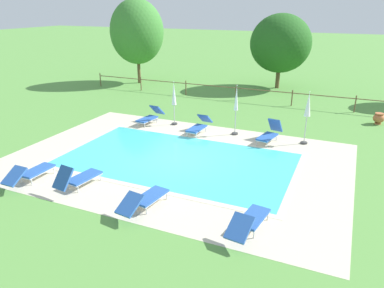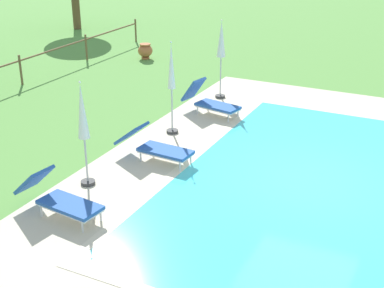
{
  "view_description": "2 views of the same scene",
  "coord_description": "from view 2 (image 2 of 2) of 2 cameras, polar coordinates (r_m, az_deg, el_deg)",
  "views": [
    {
      "loc": [
        6.38,
        -12.86,
        6.18
      ],
      "look_at": [
        0.47,
        0.5,
        0.6
      ],
      "focal_mm": 34.3,
      "sensor_mm": 36.0,
      "label": 1
    },
    {
      "loc": [
        -10.99,
        -2.59,
        5.62
      ],
      "look_at": [
        -1.51,
        2.1,
        1.1
      ],
      "focal_mm": 51.33,
      "sensor_mm": 36.0,
      "label": 2
    }
  ],
  "objects": [
    {
      "name": "ground_plane",
      "position": [
        12.61,
        11.69,
        -3.84
      ],
      "size": [
        160.0,
        160.0,
        0.0
      ],
      "primitive_type": "plane",
      "color": "#599342"
    },
    {
      "name": "pool_deck_paving",
      "position": [
        12.61,
        11.69,
        -3.82
      ],
      "size": [
        13.99,
        9.83,
        0.01
      ],
      "primitive_type": "cube",
      "color": "beige",
      "rests_on": "ground"
    },
    {
      "name": "swimming_pool_water",
      "position": [
        12.61,
        11.69,
        -3.82
      ],
      "size": [
        9.58,
        5.43,
        0.01
      ],
      "primitive_type": "cube",
      "color": "#42CCD6",
      "rests_on": "ground"
    },
    {
      "name": "pool_coping_rim",
      "position": [
        12.61,
        11.7,
        -3.8
      ],
      "size": [
        10.06,
        5.91,
        0.01
      ],
      "color": "beige",
      "rests_on": "ground"
    },
    {
      "name": "sun_lounger_north_near_steps",
      "position": [
        16.31,
        1.94,
        4.44
      ],
      "size": [
        0.94,
        1.9,
        1.02
      ],
      "color": "#2856A8",
      "rests_on": "ground"
    },
    {
      "name": "sun_lounger_north_far",
      "position": [
        11.19,
        -13.62,
        -5.48
      ],
      "size": [
        0.82,
        2.0,
        0.9
      ],
      "color": "#2856A8",
      "rests_on": "ground"
    },
    {
      "name": "sun_lounger_south_near_corner",
      "position": [
        13.26,
        -3.82,
        -0.22
      ],
      "size": [
        0.72,
        2.02,
        0.86
      ],
      "color": "#2856A8",
      "rests_on": "ground"
    },
    {
      "name": "patio_umbrella_closed_row_west",
      "position": [
        14.53,
        -2.14,
        7.03
      ],
      "size": [
        0.32,
        0.32,
        2.53
      ],
      "color": "#383838",
      "rests_on": "ground"
    },
    {
      "name": "patio_umbrella_closed_row_mid_west",
      "position": [
        11.85,
        -11.28,
        2.53
      ],
      "size": [
        0.32,
        0.32,
        2.38
      ],
      "color": "#383838",
      "rests_on": "ground"
    },
    {
      "name": "patio_umbrella_closed_row_centre",
      "position": [
        17.48,
        3.05,
        10.25
      ],
      "size": [
        0.32,
        0.32,
        2.52
      ],
      "color": "#383838",
      "rests_on": "ground"
    },
    {
      "name": "terracotta_urn_near_fence",
      "position": [
        22.79,
        -4.88,
        9.64
      ],
      "size": [
        0.6,
        0.6,
        0.62
      ],
      "color": "#B7663D",
      "rests_on": "ground"
    }
  ]
}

